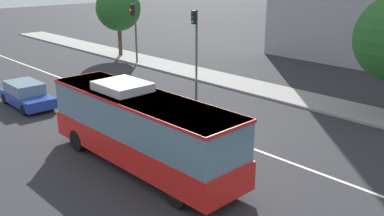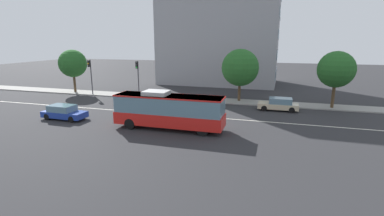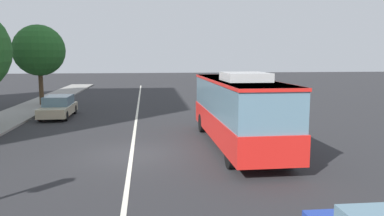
# 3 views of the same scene
# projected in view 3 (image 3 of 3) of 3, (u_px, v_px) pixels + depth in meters

# --- Properties ---
(ground_plane) EXTENTS (160.00, 160.00, 0.00)m
(ground_plane) POSITION_uv_depth(u_px,v_px,m) (132.00, 154.00, 15.82)
(ground_plane) COLOR #28282B
(lane_centre_line) EXTENTS (76.00, 0.16, 0.01)m
(lane_centre_line) POSITION_uv_depth(u_px,v_px,m) (132.00, 154.00, 15.82)
(lane_centre_line) COLOR silver
(lane_centre_line) RESTS_ON ground_plane
(transit_bus) EXTENTS (10.01, 2.55, 3.46)m
(transit_bus) POSITION_uv_depth(u_px,v_px,m) (238.00, 107.00, 17.04)
(transit_bus) COLOR red
(transit_bus) RESTS_ON ground_plane
(sedan_beige) EXTENTS (4.50, 1.83, 1.46)m
(sedan_beige) POSITION_uv_depth(u_px,v_px,m) (58.00, 107.00, 25.41)
(sedan_beige) COLOR #C6B793
(sedan_beige) RESTS_ON ground_plane
(street_tree_kerbside_centre) EXTENTS (4.19, 4.19, 6.73)m
(street_tree_kerbside_centre) POSITION_uv_depth(u_px,v_px,m) (39.00, 51.00, 30.52)
(street_tree_kerbside_centre) COLOR #4C3823
(street_tree_kerbside_centre) RESTS_ON ground_plane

